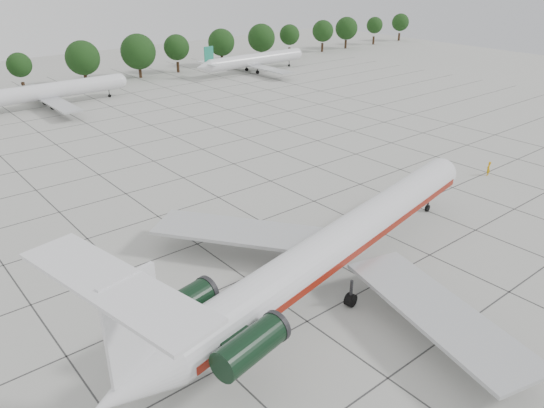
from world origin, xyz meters
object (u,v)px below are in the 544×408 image
at_px(bg_airliner_c, 51,91).
at_px(bg_airliner_d, 254,60).
at_px(ground_crew, 488,169).
at_px(main_airliner, 328,250).

xyz_separation_m(bg_airliner_c, bg_airliner_d, (50.31, 2.00, 0.00)).
bearing_deg(bg_airliner_d, ground_crew, -104.31).
bearing_deg(ground_crew, bg_airliner_c, -79.37).
height_order(main_airliner, ground_crew, main_airliner).
bearing_deg(bg_airliner_c, bg_airliner_d, 2.27).
distance_m(bg_airliner_c, bg_airliner_d, 50.35).
bearing_deg(bg_airliner_d, main_airliner, -124.15).
bearing_deg(ground_crew, main_airliner, -4.47).
height_order(main_airliner, bg_airliner_d, main_airliner).
xyz_separation_m(main_airliner, bg_airliner_d, (53.63, 79.05, -0.94)).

